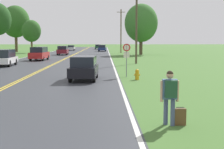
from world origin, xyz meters
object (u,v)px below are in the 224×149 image
suitcase (180,117)px  car_red_suv_mid_near (39,53)px  car_dark_blue_suv_receding (102,48)px  car_white_suv_approaching (4,57)px  fire_hydrant (137,74)px  traffic_sign (127,52)px  car_black_suv_nearest (84,67)px  car_dark_green_sedan_horizon (98,47)px  hitchhiker_person (170,92)px  car_maroon_van_mid_far (63,50)px  car_silver_sedan_distant (71,48)px  tree_far_back (141,23)px  tree_right_cluster (16,22)px  tree_mid_treeline (31,31)px

suitcase → car_red_suv_mid_near: bearing=18.6°
car_dark_blue_suv_receding → car_white_suv_approaching: bearing=-10.5°
suitcase → fire_hydrant: size_ratio=0.80×
traffic_sign → car_black_suv_nearest: 3.71m
fire_hydrant → car_dark_green_sedan_horizon: size_ratio=0.18×
fire_hydrant → hitchhiker_person: bearing=-90.9°
car_maroon_van_mid_far → car_dark_blue_suv_receding: car_maroon_van_mid_far is taller
car_white_suv_approaching → car_dark_blue_suv_receding: (10.28, 44.28, -0.08)m
suitcase → car_white_suv_approaching: 27.30m
hitchhiker_person → car_silver_sedan_distant: 75.77m
car_white_suv_approaching → car_silver_sedan_distant: size_ratio=0.92×
car_maroon_van_mid_far → car_silver_sedan_distant: bearing=1.1°
hitchhiker_person → tree_far_back: bearing=-6.0°
hitchhiker_person → car_white_suv_approaching: 27.15m
car_maroon_van_mid_far → car_dark_green_sedan_horizon: 36.45m
car_black_suv_nearest → fire_hydrant: bearing=93.3°
suitcase → tree_right_cluster: size_ratio=0.06×
suitcase → car_white_suv_approaching: size_ratio=0.14×
fire_hydrant → tree_far_back: size_ratio=0.08×
car_silver_sedan_distant → tree_far_back: bearing=-147.9°
car_dark_green_sedan_horizon → car_dark_blue_suv_receding: bearing=4.9°
car_black_suv_nearest → suitcase: bearing=20.7°
tree_far_back → car_black_suv_nearest: size_ratio=2.37×
traffic_sign → car_black_suv_nearest: size_ratio=0.62×
car_black_suv_nearest → car_maroon_van_mid_far: bearing=-168.0°
tree_far_back → car_silver_sedan_distant: size_ratio=1.99×
tree_far_back → car_dark_green_sedan_horizon: 37.02m
car_maroon_van_mid_far → hitchhiker_person: bearing=-169.9°
tree_mid_treeline → car_red_suv_mid_near: tree_mid_treeline is taller
traffic_sign → car_silver_sedan_distant: traffic_sign is taller
traffic_sign → car_dark_blue_suv_receding: 54.66m
traffic_sign → car_silver_sedan_distant: (-10.64, 61.41, -1.18)m
suitcase → tree_far_back: 50.11m
tree_far_back → car_silver_sedan_distant: (-15.94, 25.34, -5.26)m
traffic_sign → tree_far_back: size_ratio=0.26×
tree_far_back → car_dark_blue_suv_receding: tree_far_back is taller
traffic_sign → tree_right_cluster: bearing=114.0°
hitchhiker_person → fire_hydrant: hitchhiker_person is taller
car_black_suv_nearest → car_maroon_van_mid_far: car_maroon_van_mid_far is taller
hitchhiker_person → tree_right_cluster: bearing=19.2°
hitchhiker_person → tree_right_cluster: tree_right_cluster is taller
fire_hydrant → car_dark_blue_suv_receding: car_dark_blue_suv_receding is taller
tree_mid_treeline → car_black_suv_nearest: tree_mid_treeline is taller
car_maroon_van_mid_far → car_red_suv_mid_near: bearing=174.6°
car_dark_green_sedan_horizon → hitchhiker_person: bearing=2.9°
car_red_suv_mid_near → hitchhiker_person: bearing=-158.7°
car_white_suv_approaching → car_red_suv_mid_near: bearing=-13.5°
hitchhiker_person → car_silver_sedan_distant: bearing=8.0°
tree_far_back → car_dark_blue_suv_receding: bearing=112.0°
car_dark_green_sedan_horizon → tree_far_back: bearing=14.2°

